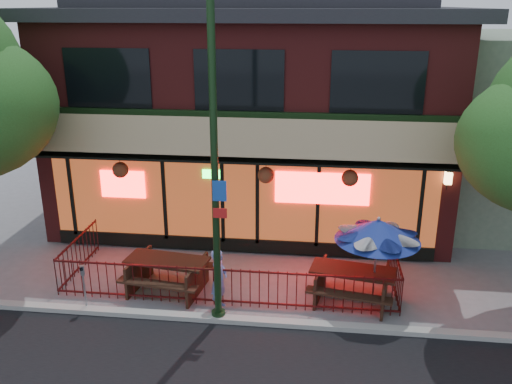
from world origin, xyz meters
TOP-DOWN VIEW (x-y plane):
  - ground at (0.00, 0.00)m, footprint 80.00×80.00m
  - curb at (0.00, -0.50)m, footprint 80.00×0.25m
  - restaurant_building at (0.00, 7.11)m, footprint 12.96×9.49m
  - patio_fence at (0.00, 0.50)m, footprint 8.44×2.62m
  - street_light at (0.00, -0.40)m, footprint 0.43×0.32m
  - picnic_table_left at (-1.51, 0.76)m, footprint 2.24×1.84m
  - picnic_table_right at (3.10, 0.77)m, footprint 2.26×1.88m
  - patio_umbrella at (3.60, 0.70)m, footprint 2.00×1.99m
  - pedestrian at (-0.06, 0.08)m, footprint 0.42×0.59m
  - parking_meter_near at (-3.20, -0.40)m, footprint 0.13×0.12m

SIDE VIEW (x-z plane):
  - ground at x=0.00m, z-range 0.00..0.00m
  - curb at x=0.00m, z-range 0.00..0.12m
  - picnic_table_right at x=3.10m, z-range 0.14..1.00m
  - picnic_table_left at x=-1.51m, z-range 0.14..1.01m
  - patio_fence at x=0.00m, z-range 0.13..1.13m
  - pedestrian at x=-0.06m, z-range 0.00..1.52m
  - parking_meter_near at x=-3.20m, z-range 0.21..1.39m
  - patio_umbrella at x=3.60m, z-range 0.81..3.09m
  - street_light at x=0.00m, z-range -0.35..6.65m
  - restaurant_building at x=0.00m, z-range 0.10..8.15m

